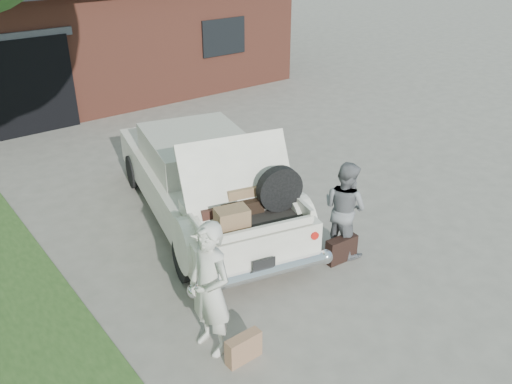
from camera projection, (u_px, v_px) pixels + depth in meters
ground at (281, 275)px, 7.75m from camera, size 90.00×90.00×0.00m
house at (55, 30)px, 15.65m from camera, size 12.80×7.80×3.30m
sedan at (204, 179)px, 8.95m from camera, size 2.97×5.17×1.91m
woman_left at (210, 290)px, 6.09m from camera, size 0.47×0.66×1.68m
woman_right at (345, 208)px, 8.01m from camera, size 0.64×0.78×1.47m
suitcase_left at (244, 348)px, 6.20m from camera, size 0.45×0.15×0.34m
suitcase_right at (341, 249)px, 8.01m from camera, size 0.51×0.20×0.39m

